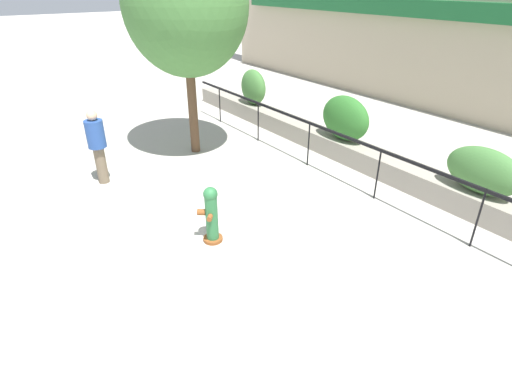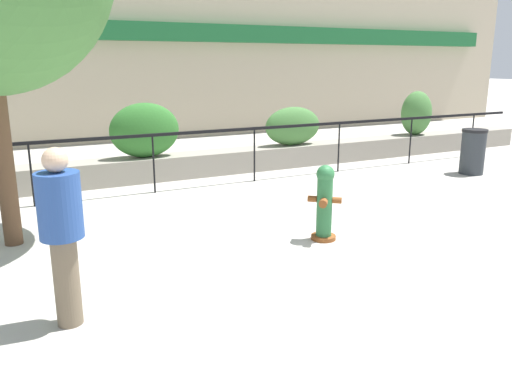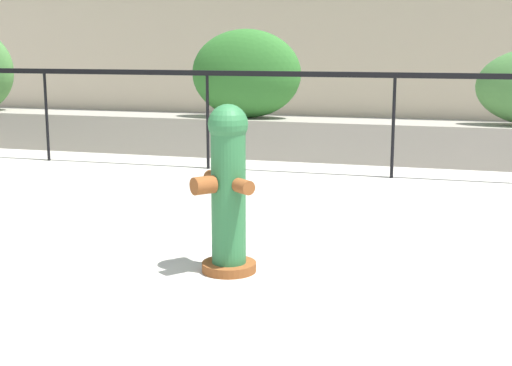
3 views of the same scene
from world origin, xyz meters
name	(u,v)px [view 1 (image 1 of 3)]	position (x,y,z in m)	size (l,w,h in m)	color
ground_plane	(163,289)	(0.00, 0.00, 0.00)	(120.00, 120.00, 0.00)	#B2ADA3
planter_wall_low	(407,175)	(0.00, 6.00, 0.25)	(18.00, 0.70, 0.50)	gray
fence_railing_segment	(381,155)	(0.00, 4.90, 1.02)	(15.00, 0.05, 1.15)	black
hedge_bush_0	(253,87)	(-6.09, 6.00, 1.07)	(1.14, 0.57, 1.14)	#427538
hedge_bush_1	(345,118)	(-2.01, 6.00, 1.07)	(1.46, 0.65, 1.14)	#2D6B28
hedge_bush_2	(483,171)	(1.57, 6.00, 0.96)	(1.46, 0.57, 0.92)	#427538
fire_hydrant	(211,214)	(-0.68, 1.27, 0.55)	(0.50, 0.50, 1.08)	brown
street_tree	(185,4)	(-4.65, 3.03, 3.72)	(3.23, 2.91, 5.42)	brown
pedestrian	(97,143)	(-4.20, 0.39, 0.99)	(0.48, 0.48, 1.73)	brown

